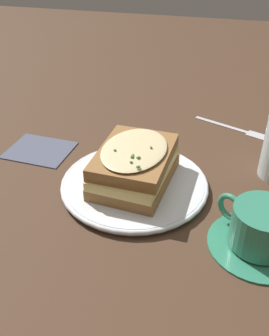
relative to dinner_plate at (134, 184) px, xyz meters
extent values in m
plane|color=#473021|center=(-0.01, 0.02, -0.01)|extent=(2.40, 2.40, 0.00)
cylinder|color=white|center=(0.00, 0.00, 0.00)|extent=(0.22, 0.22, 0.01)
torus|color=white|center=(0.00, 0.00, 0.00)|extent=(0.24, 0.24, 0.01)
cube|color=olive|center=(0.00, 0.00, 0.02)|extent=(0.12, 0.16, 0.02)
cube|color=#EAD17A|center=(0.00, 0.00, 0.03)|extent=(0.12, 0.16, 0.01)
cube|color=olive|center=(0.00, 0.00, 0.05)|extent=(0.12, 0.15, 0.02)
ellipsoid|color=beige|center=(0.00, 0.00, 0.06)|extent=(0.11, 0.14, 0.01)
cube|color=#2D6028|center=(0.00, 0.04, 0.07)|extent=(0.00, 0.00, 0.00)
cube|color=#2D6028|center=(-0.02, 0.05, 0.07)|extent=(0.01, 0.01, 0.00)
cube|color=#2D6028|center=(0.00, 0.02, 0.07)|extent=(0.00, 0.00, 0.00)
cube|color=#2D6028|center=(0.00, 0.02, 0.07)|extent=(0.00, 0.01, 0.00)
cube|color=#2D6028|center=(-0.01, 0.02, 0.07)|extent=(0.01, 0.01, 0.00)
cube|color=#2D6028|center=(-0.02, -0.01, 0.07)|extent=(0.00, 0.01, 0.00)
cube|color=#2D6028|center=(0.03, 0.01, 0.07)|extent=(0.00, 0.00, 0.00)
cylinder|color=#338466|center=(-0.19, 0.09, 0.00)|extent=(0.14, 0.14, 0.01)
cylinder|color=#338466|center=(-0.19, 0.09, 0.03)|extent=(0.08, 0.08, 0.06)
cylinder|color=#381E0F|center=(-0.19, 0.09, 0.05)|extent=(0.07, 0.07, 0.00)
torus|color=#338466|center=(-0.15, 0.05, 0.03)|extent=(0.04, 0.03, 0.04)
cube|color=silver|center=(-0.12, -0.25, -0.01)|extent=(0.11, 0.05, 0.00)
cube|color=silver|center=(-0.21, -0.22, -0.01)|extent=(0.07, 0.05, 0.00)
cube|color=#333335|center=(-0.22, -0.21, 0.00)|extent=(0.04, 0.02, 0.00)
cube|color=#4C5166|center=(0.20, -0.07, -0.01)|extent=(0.12, 0.10, 0.00)
camera|label=1|loc=(-0.12, 0.49, 0.37)|focal=42.00mm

